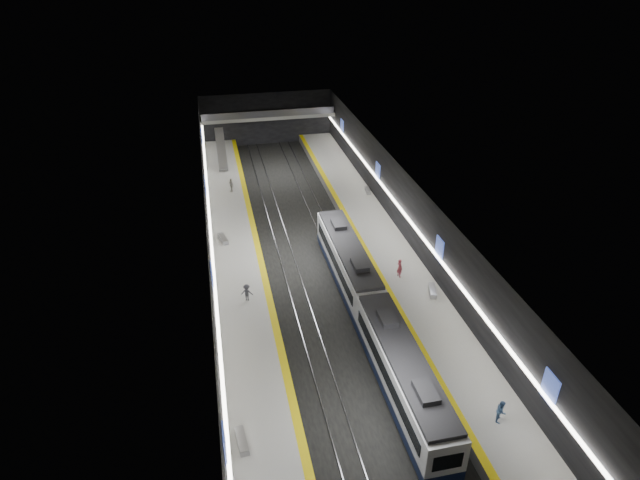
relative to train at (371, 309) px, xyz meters
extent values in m
plane|color=black|center=(-2.50, 12.13, -2.20)|extent=(70.00, 70.00, 0.00)
cube|color=beige|center=(-2.50, 12.13, 5.80)|extent=(20.00, 70.00, 0.04)
cube|color=black|center=(-12.50, 12.13, 1.80)|extent=(0.04, 70.00, 8.00)
cube|color=black|center=(7.50, 12.13, 1.80)|extent=(0.04, 70.00, 8.00)
cube|color=black|center=(-2.50, 47.13, 1.80)|extent=(20.00, 0.04, 8.00)
cube|color=slate|center=(-10.00, 12.13, -1.70)|extent=(5.00, 70.00, 1.00)
cube|color=#AEAEA9|center=(-10.00, 12.13, -1.19)|extent=(5.00, 70.00, 0.02)
cube|color=yellow|center=(-7.80, 12.13, -1.18)|extent=(0.60, 70.00, 0.02)
cube|color=slate|center=(5.00, 12.13, -1.70)|extent=(5.00, 70.00, 1.00)
cube|color=#AEAEA9|center=(5.00, 12.13, -1.19)|extent=(5.00, 70.00, 0.02)
cube|color=yellow|center=(2.80, 12.13, -1.18)|extent=(0.60, 70.00, 0.02)
cube|color=gray|center=(-5.72, 12.13, -2.14)|extent=(0.08, 70.00, 0.12)
cube|color=gray|center=(-4.28, 12.13, -2.14)|extent=(0.08, 70.00, 0.12)
cube|color=gray|center=(-0.72, 12.13, -2.14)|extent=(0.08, 70.00, 0.12)
cube|color=gray|center=(0.72, 12.13, -2.14)|extent=(0.08, 70.00, 0.12)
cube|color=#0F1937|center=(0.00, -7.50, -1.45)|extent=(2.65, 15.00, 0.80)
cube|color=white|center=(0.00, -7.50, 0.20)|extent=(2.65, 15.00, 2.50)
cube|color=black|center=(0.00, -7.50, 1.60)|extent=(2.44, 14.25, 0.30)
cube|color=black|center=(0.00, -7.50, 0.25)|extent=(2.69, 13.20, 1.00)
cube|color=black|center=(0.00, -15.02, 0.15)|extent=(1.85, 0.05, 1.20)
cube|color=#0F1937|center=(0.00, 7.50, -1.45)|extent=(2.65, 15.00, 0.80)
cube|color=white|center=(0.00, 7.50, 0.20)|extent=(2.65, 15.00, 2.50)
cube|color=black|center=(0.00, 7.50, 1.60)|extent=(2.44, 14.25, 0.30)
cube|color=black|center=(0.00, 7.50, 0.25)|extent=(2.69, 13.20, 1.00)
cube|color=black|center=(0.00, -0.02, 0.15)|extent=(1.85, 0.05, 1.20)
cube|color=#3C52B4|center=(-12.42, -12.87, 2.30)|extent=(0.10, 1.50, 2.20)
cube|color=#3C52B4|center=(-12.42, 4.13, 2.30)|extent=(0.10, 1.50, 2.20)
cube|color=#3C52B4|center=(-12.42, 22.13, 2.30)|extent=(0.10, 1.50, 2.20)
cube|color=#3C52B4|center=(-12.42, 39.13, 2.30)|extent=(0.10, 1.50, 2.20)
cube|color=#3C52B4|center=(7.42, -12.87, 2.30)|extent=(0.10, 1.50, 2.20)
cube|color=#3C52B4|center=(7.42, 4.13, 2.30)|extent=(0.10, 1.50, 2.20)
cube|color=#3C52B4|center=(7.42, 22.13, 2.30)|extent=(0.10, 1.50, 2.20)
cube|color=#3C52B4|center=(7.42, 39.13, 2.30)|extent=(0.10, 1.50, 2.20)
cube|color=white|center=(-12.30, 12.13, 1.60)|extent=(0.25, 68.60, 0.12)
cube|color=white|center=(7.30, 12.13, 1.60)|extent=(0.25, 68.60, 0.12)
cube|color=gray|center=(-2.50, 45.13, 2.80)|extent=(20.00, 3.00, 0.50)
cube|color=#47474C|center=(-2.50, 43.68, 3.55)|extent=(19.60, 0.08, 1.00)
cube|color=#99999E|center=(-10.00, 38.13, 0.70)|extent=(1.20, 7.50, 3.92)
cube|color=#99999E|center=(-11.49, -10.08, -0.94)|extent=(0.79, 2.11, 0.50)
cube|color=#99999E|center=(-11.16, 15.85, -0.95)|extent=(1.03, 2.13, 0.50)
cube|color=#99999E|center=(6.49, 2.57, -0.96)|extent=(1.09, 2.04, 0.48)
cube|color=#99999E|center=(7.00, 24.27, -0.98)|extent=(0.70, 1.81, 0.43)
imported|color=#AE414F|center=(4.49, 5.72, -0.28)|extent=(0.61, 0.77, 1.83)
imported|color=#466A99|center=(5.24, -11.78, -0.36)|extent=(0.99, 1.03, 1.68)
imported|color=beige|center=(-9.42, 27.99, -0.33)|extent=(0.78, 1.10, 1.73)
imported|color=#404048|center=(-9.69, 4.99, -0.40)|extent=(1.16, 0.87, 1.60)
camera|label=1|loc=(-11.50, -33.24, 26.65)|focal=30.00mm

